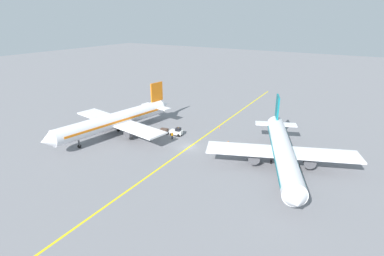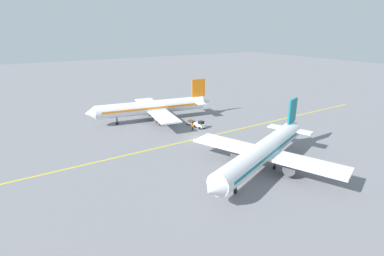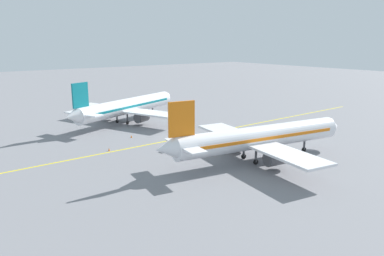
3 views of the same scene
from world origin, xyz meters
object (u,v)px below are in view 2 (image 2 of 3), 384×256
at_px(ground_crew_worker, 193,127).
at_px(traffic_cone_near_nose, 246,128).
at_px(airplane_at_gate, 264,151).
at_px(baggage_cart_trailing, 191,122).
at_px(airplane_adjacent_stand, 153,107).
at_px(baggage_tug_white, 200,125).
at_px(traffic_cone_by_wingtip, 126,117).
at_px(traffic_cone_mid_apron, 239,140).

distance_m(ground_crew_worker, traffic_cone_near_nose, 13.73).
distance_m(airplane_at_gate, baggage_cart_trailing, 29.63).
distance_m(airplane_at_gate, airplane_adjacent_stand, 38.70).
height_order(baggage_tug_white, baggage_cart_trailing, baggage_tug_white).
bearing_deg(airplane_at_gate, baggage_tug_white, -7.85).
bearing_deg(baggage_tug_white, traffic_cone_near_nose, -124.39).
relative_size(baggage_tug_white, traffic_cone_near_nose, 5.81).
relative_size(airplane_at_gate, baggage_tug_white, 10.66).
bearing_deg(traffic_cone_by_wingtip, ground_crew_worker, -151.45).
bearing_deg(traffic_cone_mid_apron, airplane_adjacent_stand, 20.74).
bearing_deg(baggage_cart_trailing, ground_crew_worker, 152.30).
bearing_deg(traffic_cone_near_nose, baggage_cart_trailing, 45.96).
height_order(traffic_cone_near_nose, traffic_cone_mid_apron, same).
relative_size(baggage_tug_white, traffic_cone_by_wingtip, 5.81).
distance_m(ground_crew_worker, traffic_cone_by_wingtip, 21.95).
relative_size(baggage_cart_trailing, traffic_cone_mid_apron, 5.07).
bearing_deg(airplane_adjacent_stand, traffic_cone_by_wingtip, 42.26).
bearing_deg(traffic_cone_by_wingtip, traffic_cone_mid_apron, -154.07).
xyz_separation_m(airplane_at_gate, baggage_tug_white, (26.07, -3.60, -2.81)).
xyz_separation_m(airplane_at_gate, baggage_cart_trailing, (29.32, -3.08, -2.95)).
bearing_deg(airplane_at_gate, airplane_adjacent_stand, 5.28).
bearing_deg(ground_crew_worker, traffic_cone_by_wingtip, 28.55).
distance_m(traffic_cone_near_nose, traffic_cone_by_wingtip, 34.15).
xyz_separation_m(airplane_at_gate, ground_crew_worker, (25.62, -1.14, -2.80)).
bearing_deg(baggage_tug_white, traffic_cone_by_wingtip, 34.50).
distance_m(airplane_adjacent_stand, baggage_tug_white, 14.65).
bearing_deg(baggage_cart_trailing, airplane_adjacent_stand, 35.80).
height_order(traffic_cone_near_nose, traffic_cone_by_wingtip, same).
height_order(airplane_adjacent_stand, baggage_cart_trailing, airplane_adjacent_stand).
relative_size(airplane_adjacent_stand, traffic_cone_mid_apron, 64.51).
distance_m(baggage_cart_trailing, traffic_cone_mid_apron, 16.07).
height_order(airplane_adjacent_stand, baggage_tug_white, airplane_adjacent_stand).
distance_m(baggage_tug_white, ground_crew_worker, 2.50).
height_order(airplane_at_gate, traffic_cone_near_nose, airplane_at_gate).
bearing_deg(baggage_cart_trailing, traffic_cone_mid_apron, -169.83).
distance_m(baggage_tug_white, baggage_cart_trailing, 3.30).
xyz_separation_m(ground_crew_worker, traffic_cone_by_wingtip, (19.27, 10.48, -0.63)).
distance_m(airplane_adjacent_stand, baggage_cart_trailing, 11.73).
bearing_deg(airplane_adjacent_stand, ground_crew_worker, -159.99).
bearing_deg(ground_crew_worker, airplane_at_gate, 177.46).
relative_size(airplane_adjacent_stand, traffic_cone_by_wingtip, 64.51).
relative_size(airplane_adjacent_stand, baggage_cart_trailing, 12.73).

